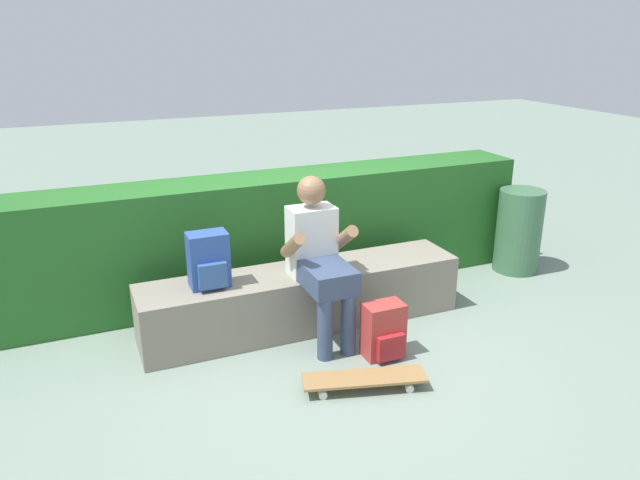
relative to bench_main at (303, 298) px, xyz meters
The scene contains 8 objects.
ground_plane 0.46m from the bench_main, 90.00° to the right, with size 24.00×24.00×0.00m, color gray.
bench_main is the anchor object (origin of this frame).
person_skater 0.48m from the bench_main, 79.31° to the right, with size 0.49×0.62×1.21m.
skateboard_near_person 1.00m from the bench_main, 88.14° to the right, with size 0.82×0.40×0.09m.
backpack_on_bench 0.83m from the bench_main, behind, with size 0.28×0.23×0.40m.
backpack_on_ground 0.75m from the bench_main, 62.68° to the right, with size 0.28×0.23×0.40m.
hedge_row 0.82m from the bench_main, 105.33° to the left, with size 5.08×0.53×1.03m.
trash_bin 2.31m from the bench_main, ahead, with size 0.42×0.42×0.79m.
Camera 1 is at (-1.55, -3.57, 2.22)m, focal length 33.90 mm.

